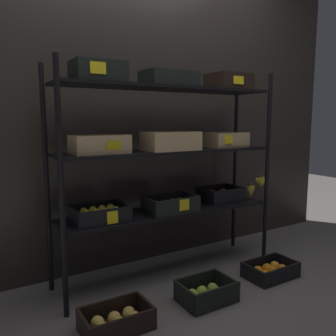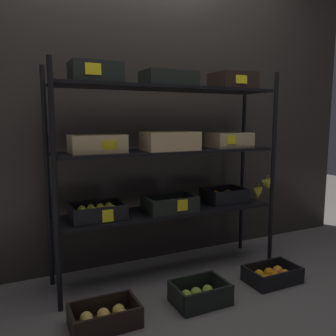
{
  "view_description": "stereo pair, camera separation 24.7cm",
  "coord_description": "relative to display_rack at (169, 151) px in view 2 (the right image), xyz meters",
  "views": [
    {
      "loc": [
        -1.27,
        -2.09,
        1.13
      ],
      "look_at": [
        0.0,
        0.0,
        0.79
      ],
      "focal_mm": 37.19,
      "sensor_mm": 36.0,
      "label": 1
    },
    {
      "loc": [
        -1.05,
        -2.21,
        1.13
      ],
      "look_at": [
        0.0,
        0.0,
        0.79
      ],
      "focal_mm": 37.19,
      "sensor_mm": 36.0,
      "label": 2
    }
  ],
  "objects": [
    {
      "name": "crate_ground_orange",
      "position": [
        0.6,
        -0.43,
        -0.87
      ],
      "size": [
        0.37,
        0.24,
        0.11
      ],
      "color": "black",
      "rests_on": "ground_plane"
    },
    {
      "name": "display_rack",
      "position": [
        0.0,
        0.0,
        0.0
      ],
      "size": [
        1.71,
        0.4,
        1.48
      ],
      "color": "black",
      "rests_on": "ground_plane"
    },
    {
      "name": "crate_ground_apple_green",
      "position": [
        -0.0,
        -0.46,
        -0.86
      ],
      "size": [
        0.34,
        0.24,
        0.13
      ],
      "color": "black",
      "rests_on": "ground_plane"
    },
    {
      "name": "crate_ground_apple_gold",
      "position": [
        -0.6,
        -0.44,
        -0.87
      ],
      "size": [
        0.38,
        0.23,
        0.12
      ],
      "color": "black",
      "rests_on": "ground_plane"
    },
    {
      "name": "ground_plane",
      "position": [
        -0.0,
        0.01,
        -0.91
      ],
      "size": [
        10.0,
        10.0,
        0.0
      ],
      "primitive_type": "plane",
      "color": "#605B56"
    },
    {
      "name": "storefront_wall",
      "position": [
        -0.0,
        0.39,
        0.37
      ],
      "size": [
        4.0,
        0.12,
        2.57
      ],
      "primitive_type": "cube",
      "color": "#2D2823",
      "rests_on": "ground_plane"
    }
  ]
}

